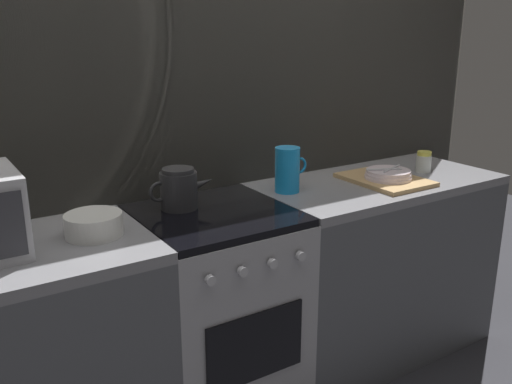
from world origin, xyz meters
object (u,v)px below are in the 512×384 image
(mixing_bowl, at_px, (94,225))
(spice_jar, at_px, (424,162))
(kettle, at_px, (179,189))
(stove_unit, at_px, (217,313))
(dish_pile, at_px, (386,177))
(pitcher, at_px, (288,170))

(mixing_bowl, height_order, spice_jar, spice_jar)
(kettle, height_order, spice_jar, kettle)
(stove_unit, distance_m, mixing_bowl, 0.69)
(stove_unit, xyz_separation_m, mixing_bowl, (-0.48, -0.00, 0.49))
(kettle, xyz_separation_m, dish_pile, (0.99, -0.17, -0.06))
(spice_jar, bearing_deg, mixing_bowl, 179.60)
(dish_pile, bearing_deg, stove_unit, 176.58)
(dish_pile, bearing_deg, pitcher, 165.13)
(stove_unit, bearing_deg, spice_jar, -0.60)
(kettle, relative_size, pitcher, 1.42)
(kettle, distance_m, spice_jar, 1.30)
(stove_unit, xyz_separation_m, kettle, (-0.10, 0.12, 0.53))
(stove_unit, relative_size, dish_pile, 2.25)
(pitcher, xyz_separation_m, spice_jar, (0.79, -0.09, -0.05))
(mixing_bowl, xyz_separation_m, dish_pile, (1.37, -0.05, -0.02))
(stove_unit, relative_size, spice_jar, 8.57)
(stove_unit, relative_size, pitcher, 4.50)
(stove_unit, relative_size, mixing_bowl, 4.50)
(mixing_bowl, distance_m, pitcher, 0.89)
(kettle, bearing_deg, pitcher, -4.92)
(stove_unit, height_order, mixing_bowl, mixing_bowl)
(stove_unit, bearing_deg, dish_pile, -3.42)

